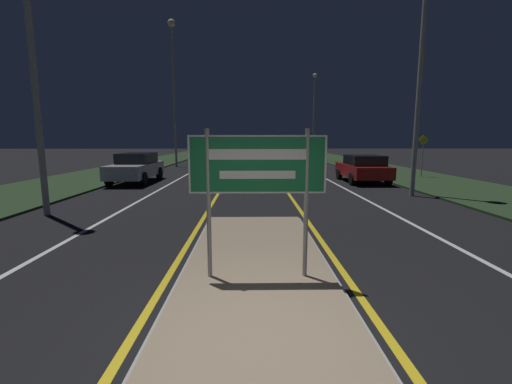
# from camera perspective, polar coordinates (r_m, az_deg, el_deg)

# --- Properties ---
(ground_plane) EXTENTS (160.00, 160.00, 0.00)m
(ground_plane) POSITION_cam_1_polar(r_m,az_deg,el_deg) (4.01, 0.79, -25.13)
(ground_plane) COLOR black
(median_island) EXTENTS (2.55, 8.41, 0.10)m
(median_island) POSITION_cam_1_polar(r_m,az_deg,el_deg) (5.59, 0.24, -14.32)
(median_island) COLOR #999993
(median_island) RESTS_ON ground_plane
(verge_left) EXTENTS (5.00, 100.00, 0.08)m
(verge_left) POSITION_cam_1_polar(r_m,az_deg,el_deg) (25.24, -22.75, 3.10)
(verge_left) COLOR #23381E
(verge_left) RESTS_ON ground_plane
(verge_right) EXTENTS (5.00, 100.00, 0.08)m
(verge_right) POSITION_cam_1_polar(r_m,az_deg,el_deg) (25.32, 21.46, 3.19)
(verge_right) COLOR #23381E
(verge_right) RESTS_ON ground_plane
(centre_line_yellow_left) EXTENTS (0.12, 70.00, 0.01)m
(centre_line_yellow_left) POSITION_cam_1_polar(r_m,az_deg,el_deg) (28.44, -3.61, 4.26)
(centre_line_yellow_left) COLOR gold
(centre_line_yellow_left) RESTS_ON ground_plane
(centre_line_yellow_right) EXTENTS (0.12, 70.00, 0.01)m
(centre_line_yellow_right) POSITION_cam_1_polar(r_m,az_deg,el_deg) (28.45, 2.30, 4.27)
(centre_line_yellow_right) COLOR gold
(centre_line_yellow_right) RESTS_ON ground_plane
(lane_line_white_left) EXTENTS (0.12, 70.00, 0.01)m
(lane_line_white_left) POSITION_cam_1_polar(r_m,az_deg,el_deg) (28.71, -9.09, 4.21)
(lane_line_white_left) COLOR silver
(lane_line_white_left) RESTS_ON ground_plane
(lane_line_white_right) EXTENTS (0.12, 70.00, 0.01)m
(lane_line_white_right) POSITION_cam_1_polar(r_m,az_deg,el_deg) (28.74, 7.77, 4.24)
(lane_line_white_right) COLOR silver
(lane_line_white_right) RESTS_ON ground_plane
(edge_line_white_left) EXTENTS (0.10, 70.00, 0.01)m
(edge_line_white_left) POSITION_cam_1_polar(r_m,az_deg,el_deg) (29.29, -14.93, 4.11)
(edge_line_white_left) COLOR silver
(edge_line_white_left) RESTS_ON ground_plane
(edge_line_white_right) EXTENTS (0.10, 70.00, 0.01)m
(edge_line_white_right) POSITION_cam_1_polar(r_m,az_deg,el_deg) (29.33, 13.59, 4.17)
(edge_line_white_right) COLOR silver
(edge_line_white_right) RESTS_ON ground_plane
(highway_sign) EXTENTS (2.08, 0.07, 2.30)m
(highway_sign) POSITION_cam_1_polar(r_m,az_deg,el_deg) (5.16, 0.25, 3.32)
(highway_sign) COLOR #9E9E99
(highway_sign) RESTS_ON median_island
(streetlight_left_near) EXTENTS (0.50, 0.50, 8.69)m
(streetlight_left_near) POSITION_cam_1_polar(r_m,az_deg,el_deg) (12.19, -33.68, 22.90)
(streetlight_left_near) COLOR #9E9E99
(streetlight_left_near) RESTS_ON ground_plane
(streetlight_left_far) EXTENTS (0.60, 0.60, 11.41)m
(streetlight_left_far) POSITION_cam_1_polar(r_m,az_deg,el_deg) (29.28, -13.64, 19.16)
(streetlight_left_far) COLOR #9E9E99
(streetlight_left_far) RESTS_ON ground_plane
(streetlight_right_near) EXTENTS (0.60, 0.60, 8.82)m
(streetlight_right_near) POSITION_cam_1_polar(r_m,az_deg,el_deg) (15.31, 26.07, 22.57)
(streetlight_right_near) COLOR #9E9E99
(streetlight_right_near) RESTS_ON ground_plane
(streetlight_right_far) EXTENTS (0.44, 0.44, 8.71)m
(streetlight_right_far) POSITION_cam_1_polar(r_m,az_deg,el_deg) (35.87, 9.67, 13.43)
(streetlight_right_far) COLOR #9E9E99
(streetlight_right_far) RESTS_ON ground_plane
(car_receding_0) EXTENTS (2.01, 4.12, 1.42)m
(car_receding_0) POSITION_cam_1_polar(r_m,az_deg,el_deg) (18.79, 17.39, 3.82)
(car_receding_0) COLOR maroon
(car_receding_0) RESTS_ON ground_plane
(car_receding_1) EXTENTS (1.99, 4.09, 1.40)m
(car_receding_1) POSITION_cam_1_polar(r_m,az_deg,el_deg) (28.73, 5.15, 5.77)
(car_receding_1) COLOR #4C514C
(car_receding_1) RESTS_ON ground_plane
(car_approaching_0) EXTENTS (1.87, 4.67, 1.53)m
(car_approaching_0) POSITION_cam_1_polar(r_m,az_deg,el_deg) (18.89, -19.34, 3.93)
(car_approaching_0) COLOR #B7B7BC
(car_approaching_0) RESTS_ON ground_plane
(warning_sign) EXTENTS (0.60, 0.06, 2.41)m
(warning_sign) POSITION_cam_1_polar(r_m,az_deg,el_deg) (22.13, 26.05, 6.07)
(warning_sign) COLOR #9E9E99
(warning_sign) RESTS_ON verge_right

